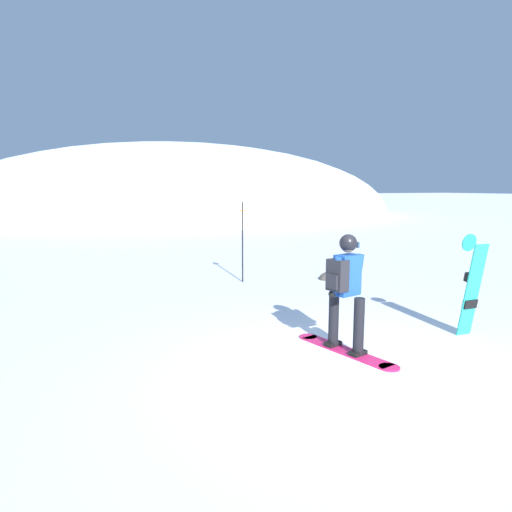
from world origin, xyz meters
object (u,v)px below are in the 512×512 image
Objects in this scene: snowboarder_main at (345,290)px; rock_dark at (329,279)px; spare_snowboard at (471,285)px; piste_marker_near at (242,236)px.

snowboarder_main is 5.45m from rock_dark.
rock_dark is at bearing 60.70° from snowboarder_main.
snowboarder_main is at bearing -119.30° from rock_dark.
spare_snowboard is 0.80× the size of piste_marker_near.
spare_snowboard is at bearing -94.50° from rock_dark.
rock_dark is (0.38, 4.83, -0.83)m from spare_snowboard.
spare_snowboard is at bearing -71.41° from piste_marker_near.
spare_snowboard is (2.25, -0.15, -0.09)m from snowboarder_main.
snowboarder_main is at bearing -94.73° from piste_marker_near.
snowboarder_main reaches higher than rock_dark.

